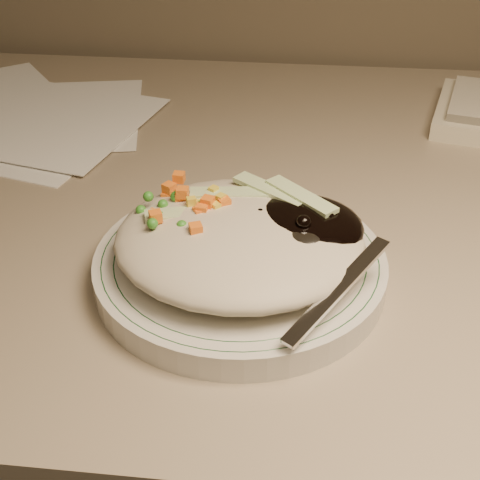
# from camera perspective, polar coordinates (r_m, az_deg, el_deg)

# --- Properties ---
(desk) EXTENTS (1.40, 0.70, 0.74)m
(desk) POSITION_cam_1_polar(r_m,az_deg,el_deg) (0.79, 5.44, -8.14)
(desk) COLOR gray
(desk) RESTS_ON ground
(plate) EXTENTS (0.23, 0.23, 0.02)m
(plate) POSITION_cam_1_polar(r_m,az_deg,el_deg) (0.53, 0.00, -2.32)
(plate) COLOR silver
(plate) RESTS_ON desk
(plate_rim) EXTENTS (0.22, 0.22, 0.00)m
(plate_rim) POSITION_cam_1_polar(r_m,az_deg,el_deg) (0.53, 0.00, -1.44)
(plate_rim) COLOR #144723
(plate_rim) RESTS_ON plate
(meal) EXTENTS (0.21, 0.19, 0.05)m
(meal) POSITION_cam_1_polar(r_m,az_deg,el_deg) (0.51, 0.47, 0.44)
(meal) COLOR #B1A68F
(meal) RESTS_ON plate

